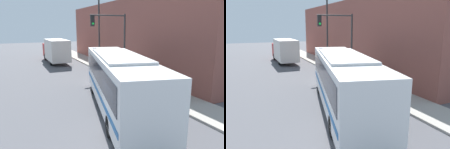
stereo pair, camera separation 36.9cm
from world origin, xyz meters
TOP-DOWN VIEW (x-y plane):
  - ground_plane at (0.00, 0.00)m, footprint 120.00×120.00m
  - sidewalk at (5.79, 20.00)m, footprint 2.58×70.00m
  - building_facade at (10.08, 15.85)m, footprint 6.00×29.70m
  - city_bus at (1.44, 2.76)m, footprint 5.08×11.47m
  - delivery_truck at (1.49, 21.46)m, footprint 2.34×7.85m
  - fire_hydrant at (5.10, 2.85)m, footprint 0.22×0.29m
  - traffic_light_pole at (4.18, 9.11)m, footprint 3.28×0.35m
  - parking_meter at (5.10, 7.98)m, footprint 0.14×0.14m
  - street_lamp at (5.09, 15.40)m, footprint 2.33×0.28m
  - pedestrian_near_corner at (5.57, 9.09)m, footprint 0.34×0.34m

SIDE VIEW (x-z plane):
  - ground_plane at x=0.00m, z-range 0.00..0.00m
  - sidewalk at x=5.79m, z-range 0.00..0.13m
  - fire_hydrant at x=5.10m, z-range 0.13..0.88m
  - parking_meter at x=5.10m, z-range 0.35..1.52m
  - pedestrian_near_corner at x=5.57m, z-range 0.15..1.92m
  - delivery_truck at x=1.49m, z-range 0.13..3.25m
  - city_bus at x=1.44m, z-range 0.25..3.57m
  - building_facade at x=10.08m, z-range 0.00..7.63m
  - traffic_light_pole at x=4.18m, z-range 1.17..6.92m
  - street_lamp at x=5.09m, z-range 0.80..9.13m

